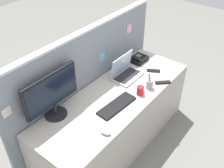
% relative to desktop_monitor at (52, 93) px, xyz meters
% --- Properties ---
extents(ground_plane, '(10.00, 10.00, 0.00)m').
position_rel_desktop_monitor_xyz_m(ground_plane, '(0.58, -0.28, -0.97)').
color(ground_plane, slate).
extents(desk, '(1.95, 0.68, 0.71)m').
position_rel_desktop_monitor_xyz_m(desk, '(0.58, -0.28, -0.61)').
color(desk, '#ADA89E').
rests_on(desk, ground_plane).
extents(cubicle_divider, '(2.15, 0.08, 1.34)m').
position_rel_desktop_monitor_xyz_m(cubicle_divider, '(0.58, 0.11, -0.30)').
color(cubicle_divider, gray).
rests_on(cubicle_divider, ground_plane).
extents(desktop_monitor, '(0.59, 0.21, 0.46)m').
position_rel_desktop_monitor_xyz_m(desktop_monitor, '(0.00, 0.00, 0.00)').
color(desktop_monitor, black).
rests_on(desktop_monitor, desk).
extents(laptop, '(0.36, 0.23, 0.26)m').
position_rel_desktop_monitor_xyz_m(laptop, '(0.92, -0.15, -0.19)').
color(laptop, '#B2B5BC').
rests_on(laptop, desk).
extents(desk_phone, '(0.21, 0.17, 0.09)m').
position_rel_desktop_monitor_xyz_m(desk_phone, '(1.28, -0.09, -0.23)').
color(desk_phone, black).
rests_on(desk_phone, desk).
extents(keyboard_main, '(0.45, 0.18, 0.02)m').
position_rel_desktop_monitor_xyz_m(keyboard_main, '(0.45, -0.39, -0.25)').
color(keyboard_main, black).
rests_on(keyboard_main, desk).
extents(computer_mouse_right_hand, '(0.08, 0.11, 0.03)m').
position_rel_desktop_monitor_xyz_m(computer_mouse_right_hand, '(0.10, -0.53, -0.24)').
color(computer_mouse_right_hand, '#9EA0A8').
rests_on(computer_mouse_right_hand, desk).
extents(pen_cup, '(0.07, 0.07, 0.18)m').
position_rel_desktop_monitor_xyz_m(pen_cup, '(0.90, -0.49, -0.21)').
color(pen_cup, '#99999E').
rests_on(pen_cup, desk).
extents(cell_phone_black_slab, '(0.13, 0.17, 0.01)m').
position_rel_desktop_monitor_xyz_m(cell_phone_black_slab, '(1.21, -0.35, -0.25)').
color(cell_phone_black_slab, black).
rests_on(cell_phone_black_slab, desk).
extents(tv_remote, '(0.15, 0.15, 0.02)m').
position_rel_desktop_monitor_xyz_m(tv_remote, '(1.06, -0.56, -0.25)').
color(tv_remote, black).
rests_on(tv_remote, desk).
extents(coffee_mug, '(0.11, 0.07, 0.09)m').
position_rel_desktop_monitor_xyz_m(coffee_mug, '(0.75, -0.46, -0.21)').
color(coffee_mug, red).
rests_on(coffee_mug, desk).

